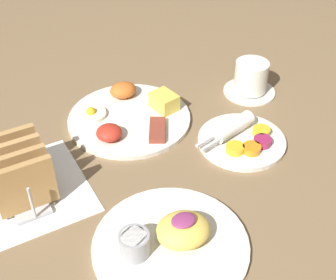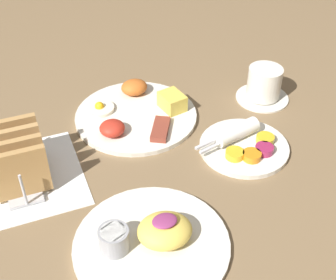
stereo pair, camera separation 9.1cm
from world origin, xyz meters
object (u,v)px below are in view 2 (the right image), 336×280
plate_breakfast (137,113)px  coffee_cup (264,85)px  plate_foreground (151,240)px  toast_rack (16,159)px  plate_condiments (243,144)px

plate_breakfast → coffee_cup: bearing=-7.6°
plate_foreground → toast_rack: bearing=126.3°
plate_breakfast → toast_rack: (-0.26, -0.11, 0.04)m
plate_condiments → toast_rack: size_ratio=1.30×
plate_breakfast → plate_condiments: bearing=-47.6°
plate_condiments → plate_foreground: 0.30m
plate_breakfast → plate_foreground: bearing=-104.9°
plate_condiments → coffee_cup: bearing=47.7°
toast_rack → plate_breakfast: bearing=22.6°
plate_condiments → coffee_cup: coffee_cup is taller
plate_foreground → coffee_cup: coffee_cup is taller
plate_breakfast → plate_foreground: (-0.09, -0.34, 0.00)m
plate_foreground → toast_rack: 0.29m
plate_condiments → toast_rack: bearing=170.6°
plate_condiments → plate_foreground: plate_foreground is taller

